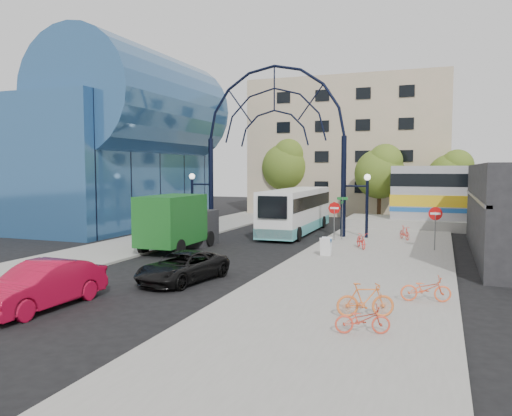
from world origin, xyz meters
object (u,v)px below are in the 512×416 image
at_px(street_name_sign, 342,209).
at_px(green_truck, 179,222).
at_px(tree_north_c, 452,175).
at_px(bike_far_c, 362,319).
at_px(bike_far_b, 365,300).
at_px(bike_near_b, 404,233).
at_px(black_suv, 183,267).
at_px(bike_near_a, 361,240).
at_px(do_not_enter_sign, 435,218).
at_px(bike_far_a, 426,289).
at_px(gateway_arch, 274,115).
at_px(stop_sign, 334,212).
at_px(tree_north_a, 381,171).
at_px(red_sedan, 41,285).
at_px(sandwich_board, 326,244).
at_px(city_bus, 296,210).
at_px(tree_north_b, 287,164).

bearing_deg(street_name_sign, green_truck, -140.12).
bearing_deg(tree_north_c, bike_far_c, -94.68).
bearing_deg(bike_far_b, bike_near_b, -20.45).
xyz_separation_m(black_suv, bike_far_c, (8.14, -4.44, -0.10)).
height_order(green_truck, bike_near_a, green_truck).
bearing_deg(bike_far_c, do_not_enter_sign, -23.93).
xyz_separation_m(bike_far_a, bike_far_c, (-1.55, -4.23, -0.04)).
bearing_deg(tree_north_c, green_truck, -124.37).
height_order(green_truck, bike_far_b, green_truck).
xyz_separation_m(gateway_arch, bike_near_a, (6.96, -4.68, -7.97)).
distance_m(stop_sign, street_name_sign, 0.74).
bearing_deg(black_suv, bike_far_a, 8.57).
bearing_deg(tree_north_a, red_sedan, -102.79).
relative_size(gateway_arch, stop_sign, 5.46).
distance_m(gateway_arch, bike_near_b, 12.09).
distance_m(sandwich_board, city_bus, 10.77).
bearing_deg(city_bus, bike_far_c, -70.68).
xyz_separation_m(tree_north_c, city_bus, (-10.95, -12.18, -2.57)).
distance_m(tree_north_b, bike_far_b, 37.09).
height_order(tree_north_c, black_suv, tree_north_c).
bearing_deg(green_truck, bike_near_a, 18.83).
bearing_deg(do_not_enter_sign, bike_far_b, -97.17).
distance_m(do_not_enter_sign, tree_north_c, 18.11).
bearing_deg(bike_far_b, street_name_sign, -7.68).
bearing_deg(stop_sign, bike_far_b, -75.12).
distance_m(city_bus, black_suv, 17.45).
height_order(tree_north_c, bike_near_b, tree_north_c).
height_order(bike_far_b, bike_far_c, bike_far_b).
height_order(red_sedan, bike_near_b, red_sedan).
relative_size(tree_north_a, city_bus, 0.59).
bearing_deg(city_bus, bike_far_b, -69.57).
bearing_deg(street_name_sign, tree_north_c, 65.69).
height_order(tree_north_a, bike_far_b, tree_north_a).
xyz_separation_m(gateway_arch, tree_north_c, (12.12, 13.93, -4.28)).
height_order(stop_sign, green_truck, green_truck).
distance_m(do_not_enter_sign, city_bus, 11.39).
xyz_separation_m(tree_north_a, bike_far_a, (4.76, -27.81, -4.04)).
relative_size(do_not_enter_sign, bike_far_b, 1.37).
bearing_deg(bike_far_c, street_name_sign, -5.56).
distance_m(gateway_arch, street_name_sign, 8.38).
bearing_deg(sandwich_board, stop_sign, 97.57).
xyz_separation_m(tree_north_a, bike_far_c, (3.21, -32.03, -4.08)).
height_order(black_suv, bike_near_b, black_suv).
distance_m(bike_far_b, bike_far_c, 1.64).
height_order(black_suv, bike_far_a, black_suv).
distance_m(stop_sign, tree_north_c, 17.68).
bearing_deg(green_truck, stop_sign, 37.59).
bearing_deg(city_bus, tree_north_b, 108.48).
xyz_separation_m(do_not_enter_sign, bike_far_c, (-1.66, -16.10, -1.45)).
height_order(tree_north_a, tree_north_c, tree_north_a).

